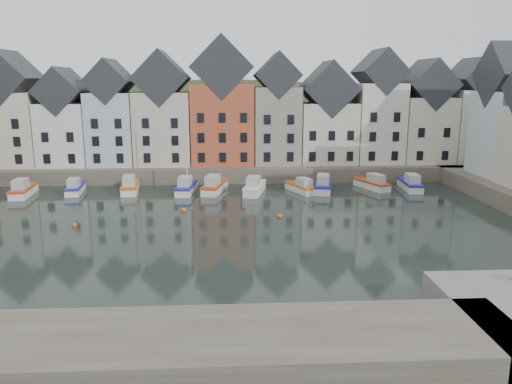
{
  "coord_description": "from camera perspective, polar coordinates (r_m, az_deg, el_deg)",
  "views": [
    {
      "loc": [
        0.86,
        -43.85,
        13.77
      ],
      "look_at": [
        3.63,
        6.0,
        2.52
      ],
      "focal_mm": 35.0,
      "sensor_mm": 36.0,
      "label": 1
    }
  ],
  "objects": [
    {
      "name": "ground",
      "position": [
        45.97,
        -4.12,
        -4.76
      ],
      "size": [
        260.0,
        260.0,
        0.0
      ],
      "primitive_type": "plane",
      "color": "black",
      "rests_on": "ground"
    },
    {
      "name": "far_quay",
      "position": [
        74.95,
        -3.8,
        2.86
      ],
      "size": [
        90.0,
        16.0,
        2.0
      ],
      "primitive_type": "cube",
      "color": "#4B443A",
      "rests_on": "ground"
    },
    {
      "name": "near_wall",
      "position": [
        27.54,
        -27.16,
        -16.44
      ],
      "size": [
        50.0,
        6.0,
        2.0
      ],
      "primitive_type": "cube",
      "color": "#4B443A",
      "rests_on": "ground"
    },
    {
      "name": "hillside",
      "position": [
        104.77,
        -3.51,
        -4.95
      ],
      "size": [
        153.6,
        70.4,
        64.0
      ],
      "color": "black",
      "rests_on": "ground"
    },
    {
      "name": "far_terrace",
      "position": [
        72.05,
        -1.32,
        8.8
      ],
      "size": [
        72.37,
        8.16,
        17.78
      ],
      "color": "beige",
      "rests_on": "far_quay"
    },
    {
      "name": "mooring_buoys",
      "position": [
        51.26,
        -8.52,
        -2.85
      ],
      "size": [
        20.5,
        5.5,
        0.5
      ],
      "color": "#C65E17",
      "rests_on": "ground"
    },
    {
      "name": "boat_a",
      "position": [
        66.74,
        -25.09,
        0.2
      ],
      "size": [
        2.49,
        6.37,
        2.39
      ],
      "rotation": [
        0.0,
        0.0,
        0.09
      ],
      "color": "silver",
      "rests_on": "ground"
    },
    {
      "name": "boat_b",
      "position": [
        65.93,
        -19.97,
        0.44
      ],
      "size": [
        2.35,
        5.72,
        2.14
      ],
      "rotation": [
        0.0,
        0.0,
        0.11
      ],
      "color": "silver",
      "rests_on": "ground"
    },
    {
      "name": "boat_c",
      "position": [
        64.39,
        -14.22,
        0.62
      ],
      "size": [
        2.7,
        6.51,
        2.43
      ],
      "rotation": [
        0.0,
        0.0,
        0.12
      ],
      "color": "silver",
      "rests_on": "ground"
    },
    {
      "name": "boat_d",
      "position": [
        62.63,
        -7.99,
        0.6
      ],
      "size": [
        2.53,
        6.39,
        11.92
      ],
      "rotation": [
        0.0,
        0.0,
        -0.1
      ],
      "color": "silver",
      "rests_on": "ground"
    },
    {
      "name": "boat_e",
      "position": [
        62.65,
        -4.8,
        0.65
      ],
      "size": [
        3.39,
        6.75,
        2.48
      ],
      "rotation": [
        0.0,
        0.0,
        -0.22
      ],
      "color": "silver",
      "rests_on": "ground"
    },
    {
      "name": "boat_f",
      "position": [
        61.82,
        -0.18,
        0.52
      ],
      "size": [
        3.3,
        6.64,
        2.44
      ],
      "rotation": [
        0.0,
        0.0,
        -0.22
      ],
      "color": "silver",
      "rests_on": "ground"
    },
    {
      "name": "boat_g",
      "position": [
        62.68,
        5.23,
        0.54
      ],
      "size": [
        3.69,
        5.68,
        2.09
      ],
      "rotation": [
        0.0,
        0.0,
        0.4
      ],
      "color": "silver",
      "rests_on": "ground"
    },
    {
      "name": "boat_h",
      "position": [
        63.53,
        7.7,
        0.75
      ],
      "size": [
        3.4,
        6.74,
        2.48
      ],
      "rotation": [
        0.0,
        0.0,
        -0.23
      ],
      "color": "silver",
      "rests_on": "ground"
    },
    {
      "name": "boat_i",
      "position": [
        66.15,
        13.17,
        0.94
      ],
      "size": [
        3.83,
        6.09,
        2.24
      ],
      "rotation": [
        0.0,
        0.0,
        0.38
      ],
      "color": "silver",
      "rests_on": "ground"
    },
    {
      "name": "boat_j",
      "position": [
        66.86,
        17.25,
        0.85
      ],
      "size": [
        2.36,
        6.23,
        2.34
      ],
      "rotation": [
        0.0,
        0.0,
        -0.08
      ],
      "color": "silver",
      "rests_on": "ground"
    }
  ]
}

